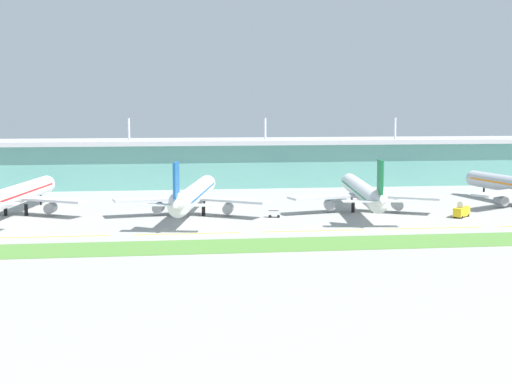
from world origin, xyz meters
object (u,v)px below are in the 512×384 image
at_px(airliner_near_middle, 194,194).
at_px(baggage_cart, 274,213).
at_px(airliner_nearest, 17,194).
at_px(airliner_far_middle, 363,192).
at_px(fuel_truck, 462,210).

xyz_separation_m(airliner_near_middle, baggage_cart, (23.97, -7.92, -5.19)).
xyz_separation_m(airliner_nearest, airliner_far_middle, (107.96, -7.55, 0.00)).
distance_m(airliner_nearest, airliner_near_middle, 54.78).
bearing_deg(airliner_near_middle, airliner_far_middle, 0.09).
relative_size(baggage_cart, fuel_truck, 0.56).
height_order(airliner_far_middle, baggage_cart, airliner_far_middle).
bearing_deg(airliner_far_middle, airliner_near_middle, -179.91).
height_order(airliner_near_middle, baggage_cart, airliner_near_middle).
bearing_deg(airliner_nearest, airliner_far_middle, -4.00).
bearing_deg(baggage_cart, fuel_truck, -7.08).
bearing_deg(baggage_cart, airliner_near_middle, 161.72).
xyz_separation_m(airliner_nearest, fuel_truck, (134.79, -22.58, -4.19)).
distance_m(airliner_nearest, fuel_truck, 136.73).
relative_size(airliner_near_middle, baggage_cart, 18.54).
distance_m(airliner_near_middle, airliner_far_middle, 53.71).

